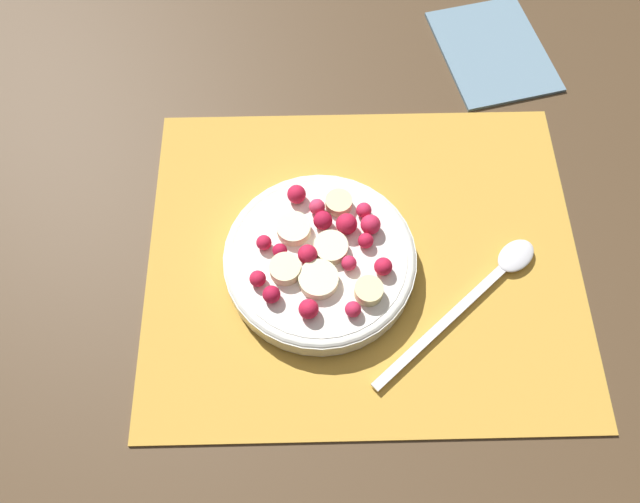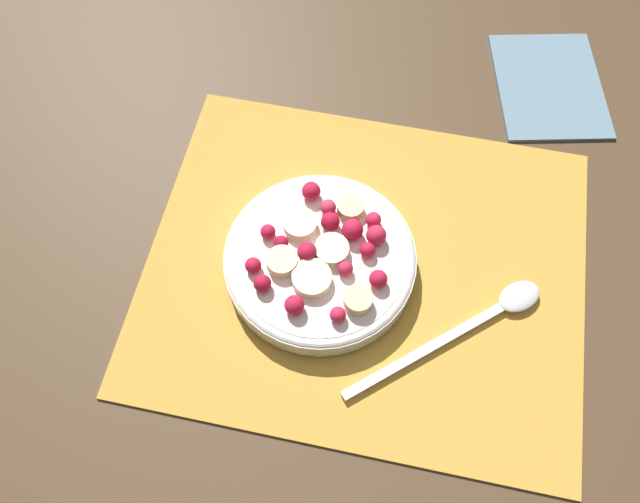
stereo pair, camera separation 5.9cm
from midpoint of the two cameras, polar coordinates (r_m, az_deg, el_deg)
name	(u,v)px [view 2 (the right image)]	position (r m, az deg, el deg)	size (l,w,h in m)	color
ground_plane	(365,267)	(0.62, 6.81, -1.70)	(3.00, 3.00, 0.00)	#4C3823
placemat	(365,266)	(0.62, 6.84, -1.58)	(0.43, 0.36, 0.01)	gold
fruit_bowl	(320,259)	(0.60, 2.81, -0.93)	(0.19, 0.19, 0.05)	silver
spoon	(483,317)	(0.62, 17.37, -6.02)	(0.18, 0.16, 0.01)	silver
napkin	(550,84)	(0.80, 22.30, 13.79)	(0.15, 0.18, 0.01)	slate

